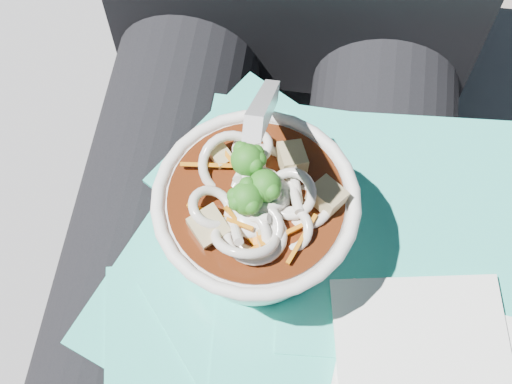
# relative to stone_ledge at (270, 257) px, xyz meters

# --- Properties ---
(stone_ledge) EXTENTS (1.01, 0.52, 0.46)m
(stone_ledge) POSITION_rel_stone_ledge_xyz_m (0.00, 0.00, 0.00)
(stone_ledge) COLOR slate
(stone_ledge) RESTS_ON ground
(lap) EXTENTS (0.33, 0.48, 0.14)m
(lap) POSITION_rel_stone_ledge_xyz_m (0.00, -0.15, 0.30)
(lap) COLOR black
(lap) RESTS_ON stone_ledge
(person_body) EXTENTS (0.34, 0.94, 1.00)m
(person_body) POSITION_rel_stone_ledge_xyz_m (0.00, -0.06, 0.32)
(person_body) COLOR black
(person_body) RESTS_ON ground
(plastic_bag) EXTENTS (0.34, 0.35, 0.02)m
(plastic_bag) POSITION_rel_stone_ledge_xyz_m (0.03, -0.15, 0.38)
(plastic_bag) COLOR #30CBB4
(plastic_bag) RESTS_ON lap
(napkins) EXTENTS (0.15, 0.16, 0.01)m
(napkins) POSITION_rel_stone_ledge_xyz_m (0.13, -0.22, 0.39)
(napkins) COLOR white
(napkins) RESTS_ON plastic_bag
(udon_bowl) EXTENTS (0.14, 0.15, 0.18)m
(udon_bowl) POSITION_rel_stone_ledge_xyz_m (0.00, -0.13, 0.43)
(udon_bowl) COLOR white
(udon_bowl) RESTS_ON plastic_bag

